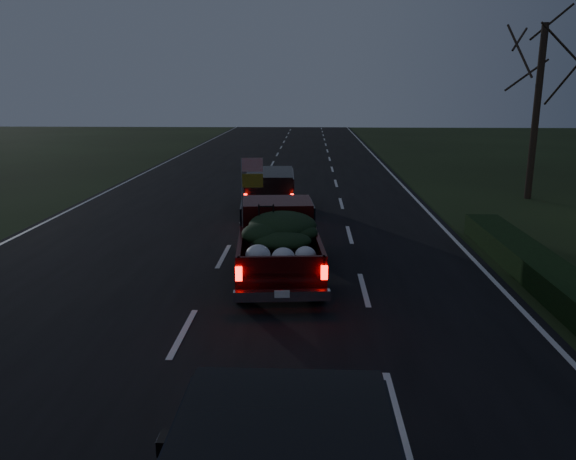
# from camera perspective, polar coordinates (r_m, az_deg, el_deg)

# --- Properties ---
(ground) EXTENTS (120.00, 120.00, 0.00)m
(ground) POSITION_cam_1_polar(r_m,az_deg,el_deg) (10.86, -10.61, -10.31)
(ground) COLOR black
(ground) RESTS_ON ground
(road_asphalt) EXTENTS (14.00, 120.00, 0.02)m
(road_asphalt) POSITION_cam_1_polar(r_m,az_deg,el_deg) (10.86, -10.61, -10.26)
(road_asphalt) COLOR black
(road_asphalt) RESTS_ON ground
(hedge_row) EXTENTS (1.00, 10.00, 0.60)m
(hedge_row) POSITION_cam_1_polar(r_m,az_deg,el_deg) (14.36, 24.53, -4.00)
(hedge_row) COLOR black
(hedge_row) RESTS_ON ground
(bare_tree_far) EXTENTS (3.60, 3.60, 7.00)m
(bare_tree_far) POSITION_cam_1_polar(r_m,az_deg,el_deg) (25.35, 24.29, 14.65)
(bare_tree_far) COLOR black
(bare_tree_far) RESTS_ON ground
(pickup_truck) EXTENTS (2.29, 5.06, 2.58)m
(pickup_truck) POSITION_cam_1_polar(r_m,az_deg,el_deg) (13.62, -1.01, -0.72)
(pickup_truck) COLOR black
(pickup_truck) RESTS_ON ground
(lead_suv) EXTENTS (1.95, 4.31, 1.22)m
(lead_suv) POSITION_cam_1_polar(r_m,az_deg,el_deg) (21.11, -1.81, 4.45)
(lead_suv) COLOR black
(lead_suv) RESTS_ON ground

